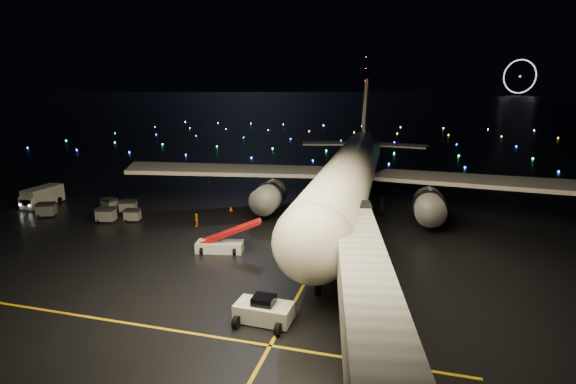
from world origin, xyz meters
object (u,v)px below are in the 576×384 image
at_px(pushback_tug, 264,309).
at_px(baggage_cart_2, 110,205).
at_px(baggage_cart_1, 106,215).
at_px(baggage_cart_3, 128,207).
at_px(airliner, 352,145).
at_px(crew_c, 197,220).
at_px(baggage_cart_4, 46,210).
at_px(belt_loader, 219,236).
at_px(baggage_cart_0, 132,215).
at_px(service_truck, 43,196).

bearing_deg(pushback_tug, baggage_cart_2, 145.13).
bearing_deg(baggage_cart_1, pushback_tug, -47.75).
bearing_deg(baggage_cart_3, airliner, 2.03).
bearing_deg(baggage_cart_2, crew_c, 9.40).
height_order(baggage_cart_2, baggage_cart_4, baggage_cart_4).
distance_m(belt_loader, baggage_cart_4, 27.43).
distance_m(baggage_cart_0, baggage_cart_1, 3.17).
bearing_deg(baggage_cart_4, baggage_cart_2, 10.22).
relative_size(baggage_cart_0, baggage_cart_4, 0.85).
xyz_separation_m(crew_c, baggage_cart_0, (-8.72, -0.22, -0.03)).
height_order(baggage_cart_0, baggage_cart_4, baggage_cart_4).
relative_size(baggage_cart_1, baggage_cart_4, 1.01).
bearing_deg(airliner, pushback_tug, -95.56).
height_order(baggage_cart_1, baggage_cart_2, baggage_cart_1).
distance_m(service_truck, crew_c, 25.61).
xyz_separation_m(baggage_cart_0, baggage_cart_3, (-2.66, 3.01, 0.10)).
distance_m(belt_loader, service_truck, 33.18).
distance_m(pushback_tug, service_truck, 46.08).
xyz_separation_m(crew_c, baggage_cart_3, (-11.38, 2.80, 0.07)).
distance_m(belt_loader, baggage_cart_3, 20.14).
distance_m(baggage_cart_2, baggage_cart_4, 7.68).
bearing_deg(baggage_cart_0, belt_loader, -39.61).
height_order(service_truck, baggage_cart_2, service_truck).
xyz_separation_m(baggage_cart_1, baggage_cart_3, (0.27, 4.21, -0.05)).
relative_size(baggage_cart_2, baggage_cart_3, 1.01).
xyz_separation_m(belt_loader, baggage_cart_3, (-17.54, 9.88, -0.81)).
bearing_deg(baggage_cart_1, service_truck, 147.67).
height_order(airliner, baggage_cart_0, airliner).
height_order(pushback_tug, service_truck, service_truck).
distance_m(airliner, service_truck, 44.06).
distance_m(crew_c, baggage_cart_1, 11.74).
bearing_deg(service_truck, baggage_cart_3, -1.31).
distance_m(baggage_cart_1, baggage_cart_4, 9.03).
relative_size(airliner, crew_c, 38.79).
height_order(belt_loader, crew_c, belt_loader).
bearing_deg(crew_c, baggage_cart_4, -98.76).
xyz_separation_m(airliner, baggage_cart_0, (-25.59, -13.23, -8.04)).
distance_m(belt_loader, baggage_cart_2, 22.89).
xyz_separation_m(crew_c, baggage_cart_4, (-20.68, -1.45, 0.10)).
relative_size(belt_loader, baggage_cart_2, 3.35).
bearing_deg(baggage_cart_3, pushback_tug, -57.65).
xyz_separation_m(belt_loader, baggage_cart_0, (-14.88, 6.86, -0.91)).
relative_size(baggage_cart_0, baggage_cart_1, 0.84).
bearing_deg(baggage_cart_2, baggage_cart_3, 17.86).
relative_size(belt_loader, baggage_cart_3, 3.39).
bearing_deg(baggage_cart_2, baggage_cart_4, -123.85).
bearing_deg(airliner, service_truck, -168.97).
bearing_deg(baggage_cart_1, crew_c, -7.16).
xyz_separation_m(airliner, baggage_cart_3, (-28.24, -10.21, -7.95)).
bearing_deg(pushback_tug, baggage_cart_3, 142.32).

